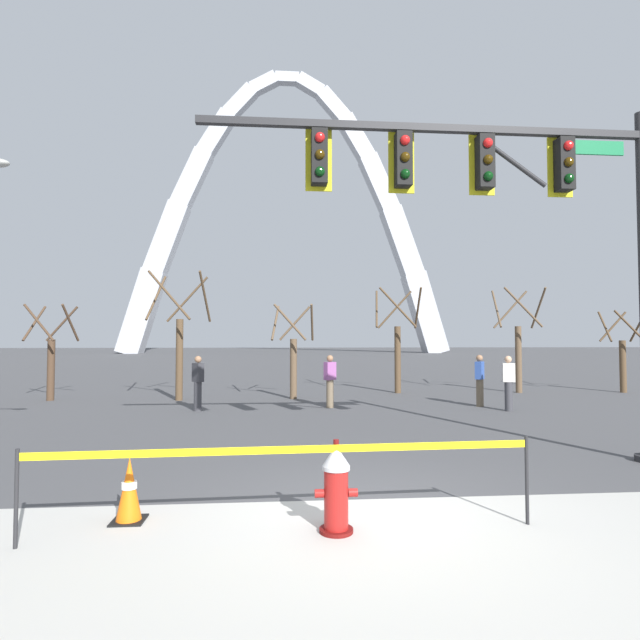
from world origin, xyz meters
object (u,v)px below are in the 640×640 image
Objects in this scene: fire_hydrant at (336,489)px; traffic_signal_gantry at (509,201)px; monument_arch at (287,228)px; pedestrian_near_trees at (480,380)px; pedestrian_standing_center at (330,381)px; pedestrian_walking_left at (198,383)px; traffic_cone_by_hydrant at (129,490)px; pedestrian_walking_right at (508,383)px.

traffic_signal_gantry is at bearing 38.99° from fire_hydrant.
monument_arch is 63.24m from pedestrian_near_trees.
pedestrian_standing_center is 4.65m from pedestrian_near_trees.
pedestrian_walking_left is at bearing -93.19° from monument_arch.
monument_arch is 63.39m from pedestrian_walking_left.
pedestrian_standing_center is (3.22, 9.17, 0.46)m from traffic_cone_by_hydrant.
traffic_cone_by_hydrant is 12.01m from pedestrian_near_trees.
traffic_signal_gantry is 4.92× the size of pedestrian_standing_center.
pedestrian_standing_center is 1.00× the size of pedestrian_near_trees.
pedestrian_walking_right is (6.00, 8.54, 0.35)m from fire_hydrant.
pedestrian_walking_right is at bearing -67.01° from pedestrian_near_trees.
pedestrian_walking_right and pedestrian_near_trees have the same top height.
pedestrian_near_trees is (5.56, 9.56, 0.35)m from fire_hydrant.
pedestrian_walking_left is 8.99m from pedestrian_walking_right.
traffic_cone_by_hydrant is 71.93m from monument_arch.
pedestrian_walking_left and pedestrian_walking_right have the same top height.
pedestrian_standing_center and pedestrian_near_trees have the same top height.
monument_arch is at bearing 90.48° from pedestrian_standing_center.
fire_hydrant is 9.72m from pedestrian_standing_center.
fire_hydrant is 0.62× the size of pedestrian_walking_left.
pedestrian_near_trees is at bearing 112.99° from pedestrian_walking_right.
fire_hydrant reaches higher than traffic_cone_by_hydrant.
pedestrian_walking_left and pedestrian_near_trees have the same top height.
pedestrian_standing_center is (-2.33, 7.04, -3.59)m from traffic_signal_gantry.
traffic_cone_by_hydrant is at bearing -85.70° from pedestrian_walking_left.
traffic_signal_gantry is 4.92× the size of pedestrian_near_trees.
traffic_signal_gantry reaches higher than fire_hydrant.
pedestrian_standing_center is (0.51, -60.24, -18.23)m from monument_arch.
pedestrian_standing_center is 1.00× the size of pedestrian_walking_right.
traffic_signal_gantry is at bearing -114.92° from pedestrian_walking_right.
monument_arch is at bearing 87.76° from traffic_cone_by_hydrant.
traffic_signal_gantry is 8.14m from pedestrian_near_trees.
pedestrian_near_trees reaches higher than traffic_cone_by_hydrant.
traffic_cone_by_hydrant is 7.19m from traffic_signal_gantry.
pedestrian_near_trees is (8.53, 0.28, 0.00)m from pedestrian_walking_left.
monument_arch is 62.93m from pedestrian_standing_center.
traffic_signal_gantry reaches higher than traffic_cone_by_hydrant.
traffic_signal_gantry is at bearing -71.68° from pedestrian_standing_center.
pedestrian_near_trees is at bearing 71.55° from traffic_signal_gantry.
fire_hydrant is 0.62× the size of pedestrian_walking_right.
pedestrian_near_trees is (7.87, 9.07, 0.46)m from traffic_cone_by_hydrant.
pedestrian_walking_left is 8.53m from pedestrian_near_trees.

